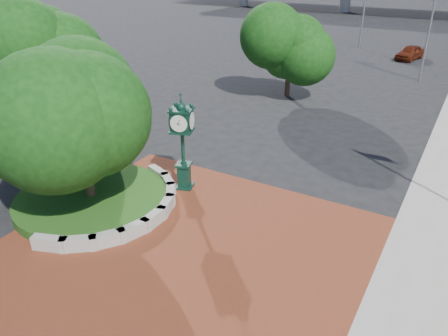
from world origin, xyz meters
TOP-DOWN VIEW (x-y plane):
  - ground at (0.00, 0.00)m, footprint 200.00×200.00m
  - plaza at (0.00, -1.00)m, footprint 12.00×12.00m
  - planter_wall at (-2.71, -0.00)m, footprint 2.96×6.77m
  - grass_bed at (-5.00, 0.00)m, footprint 6.10×6.10m
  - tree_planter at (-5.00, 0.00)m, footprint 5.20×5.20m
  - tree_northwest at (-13.00, 5.00)m, footprint 5.60×5.60m
  - tree_street at (-4.00, 18.00)m, footprint 4.40×4.40m
  - post_clock at (-2.50, 3.00)m, footprint 1.06×1.06m
  - parked_car at (1.51, 35.06)m, footprint 2.46×4.18m
  - street_lamp_near at (3.81, 27.20)m, footprint 1.92×0.26m

SIDE VIEW (x-z plane):
  - ground at x=0.00m, z-range 0.00..0.00m
  - plaza at x=0.00m, z-range 0.00..0.04m
  - grass_bed at x=-5.00m, z-range 0.00..0.40m
  - planter_wall at x=-2.71m, z-range 0.00..0.54m
  - parked_car at x=1.51m, z-range 0.00..1.33m
  - post_clock at x=-2.50m, z-range 0.21..4.39m
  - tree_street at x=-4.00m, z-range 0.52..5.96m
  - tree_planter at x=-5.00m, z-range 0.56..6.89m
  - tree_northwest at x=-13.00m, z-range 0.66..7.59m
  - street_lamp_near at x=3.81m, z-range 0.74..9.27m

